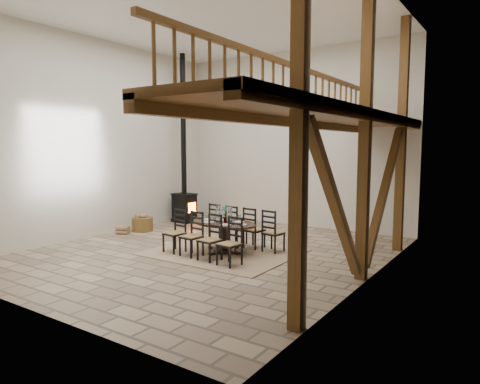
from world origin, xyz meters
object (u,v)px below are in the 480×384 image
Objects in this scene: dining_table at (224,237)px; log_stack at (123,230)px; wood_stove at (184,185)px; log_basket at (142,223)px.

log_stack is at bearing -174.93° from dining_table.
wood_stove is 2.52m from log_stack.
log_stack is (-3.35, 0.10, -0.24)m from dining_table.
dining_table reaches higher than log_basket.
wood_stove is at bearing 89.40° from log_basket.
log_basket is 1.51× the size of log_stack.
wood_stove reaches higher than log_stack.
dining_table reaches higher than log_stack.
log_stack is at bearing -98.93° from log_basket.
dining_table is 3.36m from log_stack.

